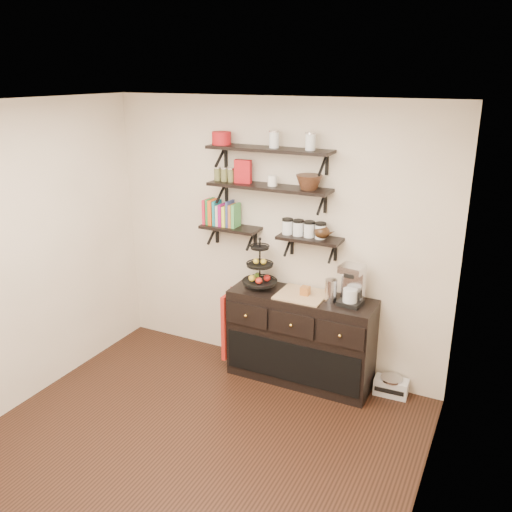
{
  "coord_description": "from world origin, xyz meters",
  "views": [
    {
      "loc": [
        2.1,
        -2.91,
        2.91
      ],
      "look_at": [
        0.1,
        1.15,
        1.36
      ],
      "focal_mm": 38.0,
      "sensor_mm": 36.0,
      "label": 1
    }
  ],
  "objects_px": {
    "fruit_stand": "(260,271)",
    "radio": "(391,386)",
    "coffee_maker": "(352,285)",
    "sideboard": "(301,338)"
  },
  "relations": [
    {
      "from": "sideboard",
      "to": "radio",
      "type": "height_order",
      "value": "sideboard"
    },
    {
      "from": "fruit_stand",
      "to": "coffee_maker",
      "type": "distance_m",
      "value": 0.91
    },
    {
      "from": "coffee_maker",
      "to": "radio",
      "type": "relative_size",
      "value": 1.19
    },
    {
      "from": "sideboard",
      "to": "coffee_maker",
      "type": "height_order",
      "value": "coffee_maker"
    },
    {
      "from": "sideboard",
      "to": "radio",
      "type": "relative_size",
      "value": 4.41
    },
    {
      "from": "sideboard",
      "to": "fruit_stand",
      "type": "bearing_deg",
      "value": 179.55
    },
    {
      "from": "fruit_stand",
      "to": "radio",
      "type": "height_order",
      "value": "fruit_stand"
    },
    {
      "from": "coffee_maker",
      "to": "radio",
      "type": "xyz_separation_m",
      "value": [
        0.41,
        0.09,
        -0.99
      ]
    },
    {
      "from": "coffee_maker",
      "to": "radio",
      "type": "distance_m",
      "value": 1.07
    },
    {
      "from": "sideboard",
      "to": "fruit_stand",
      "type": "xyz_separation_m",
      "value": [
        -0.44,
        0.0,
        0.62
      ]
    }
  ]
}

